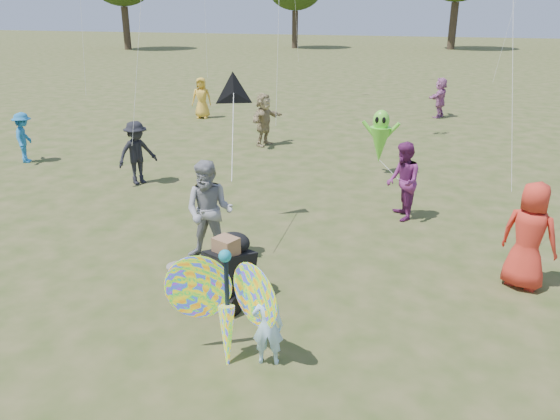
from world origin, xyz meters
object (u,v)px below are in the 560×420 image
Objects in this scene: butterfly_kite at (227,306)px; crowd_a at (529,236)px; crowd_i at (24,138)px; alien_kite at (380,139)px; crowd_d at (264,119)px; crowd_b at (137,153)px; crowd_e at (403,181)px; child_girl at (268,326)px; crowd_g at (202,98)px; jogging_stroller at (229,264)px; crowd_j at (440,98)px; adult_man at (209,211)px.

crowd_a is at bearing 39.34° from butterfly_kite.
butterfly_kite is (-3.86, -3.17, -0.14)m from crowd_a.
crowd_i is 10.13m from alien_kite.
crowd_d is 7.17m from crowd_i.
crowd_b is 4.29m from crowd_i.
crowd_e is at bearing -25.02° from crowd_a.
crowd_d is at bearing -84.08° from child_girl.
alien_kite is (7.86, -5.79, 0.16)m from crowd_g.
child_girl is at bearing -29.77° from crowd_e.
jogging_stroller is (4.46, -4.85, -0.19)m from crowd_b.
child_girl is 4.59m from crowd_a.
crowd_b reaches higher than crowd_j.
crowd_g is (-7.62, 14.65, 0.27)m from child_girl.
crowd_b is at bearing 128.75° from butterfly_kite.
crowd_d reaches higher than crowd_b.
crowd_d is (-7.07, 7.86, -0.04)m from crowd_a.
crowd_e is (4.89, -5.37, -0.01)m from crowd_d.
child_girl is 0.61× the size of crowd_a.
crowd_d is 8.49m from crowd_j.
crowd_j is 8.87m from alien_kite.
crowd_a is 1.11× the size of crowd_j.
crowd_a reaches higher than crowd_i.
crowd_i is at bearing 110.43° from crowd_b.
crowd_i is at bearing 138.14° from crowd_d.
crowd_j is at bearing -107.95° from child_girl.
jogging_stroller is at bearing -45.34° from crowd_e.
crowd_i is 0.83× the size of alien_kite.
crowd_b is 1.42× the size of jogging_stroller.
child_girl is 12.00m from crowd_i.
crowd_b is 13.46m from crowd_j.
crowd_d is at bearing 11.90° from crowd_b.
crowd_b is 1.00× the size of crowd_g.
crowd_d is at bearing -55.59° from crowd_g.
child_girl is 0.62× the size of alien_kite.
crowd_b is (-3.57, 3.56, -0.10)m from adult_man.
crowd_d is 1.17× the size of crowd_i.
adult_man reaches higher than jogging_stroller.
crowd_a reaches higher than jogging_stroller.
crowd_j reaches higher than jogging_stroller.
butterfly_kite is (3.21, -11.02, -0.10)m from crowd_d.
crowd_e is (-2.18, 2.49, -0.05)m from crowd_a.
crowd_i is (-2.10, -7.61, -0.08)m from crowd_g.
crowd_a is at bearing -76.96° from crowd_b.
crowd_d is 1.06× the size of crowd_j.
crowd_b is at bearing 129.27° from adult_man.
adult_man is at bearing -63.86° from crowd_e.
child_girl is 16.52m from crowd_g.
crowd_g is 0.93× the size of alien_kite.
crowd_b is at bearing -61.16° from child_girl.
crowd_d is 5.32m from crowd_g.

